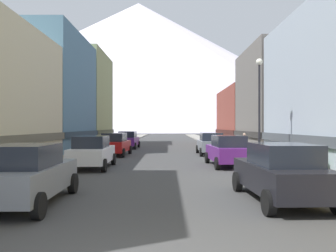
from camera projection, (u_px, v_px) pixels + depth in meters
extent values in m
cube|color=gray|center=(113.00, 145.00, 39.85)|extent=(2.50, 100.00, 0.15)
cube|color=gray|center=(219.00, 145.00, 39.80)|extent=(2.50, 100.00, 0.15)
cube|color=slate|center=(36.00, 93.00, 31.20)|extent=(8.98, 11.67, 10.66)
cube|color=#22333F|center=(36.00, 134.00, 31.20)|extent=(9.28, 11.67, 0.50)
cube|color=#8C9966|center=(70.00, 99.00, 42.69)|extent=(9.54, 10.74, 11.43)
cube|color=#3F442D|center=(70.00, 132.00, 42.68)|extent=(9.84, 10.74, 0.50)
cube|color=#66605B|center=(291.00, 100.00, 30.78)|extent=(7.82, 10.08, 9.36)
cube|color=#2D2B29|center=(291.00, 134.00, 30.77)|extent=(8.12, 10.08, 0.50)
cube|color=brown|center=(260.00, 117.00, 42.90)|extent=(8.71, 13.56, 7.03)
cube|color=#3B1B16|center=(260.00, 132.00, 42.90)|extent=(9.01, 13.56, 0.50)
cube|color=slate|center=(29.00, 179.00, 9.99)|extent=(1.94, 4.44, 0.80)
cube|color=#1E232D|center=(26.00, 156.00, 9.74)|extent=(1.65, 2.24, 0.64)
cylinder|color=black|center=(21.00, 183.00, 11.62)|extent=(0.24, 0.68, 0.68)
cylinder|color=black|center=(75.00, 183.00, 11.65)|extent=(0.24, 0.68, 0.68)
cylinder|color=black|center=(40.00, 206.00, 8.35)|extent=(0.24, 0.68, 0.68)
cube|color=silver|center=(94.00, 155.00, 18.58)|extent=(1.91, 4.43, 0.80)
cube|color=#1E232D|center=(93.00, 142.00, 18.33)|extent=(1.64, 2.23, 0.64)
cylinder|color=black|center=(84.00, 159.00, 20.22)|extent=(0.23, 0.68, 0.68)
cylinder|color=black|center=(115.00, 159.00, 20.24)|extent=(0.23, 0.68, 0.68)
cylinder|color=black|center=(69.00, 165.00, 16.92)|extent=(0.23, 0.68, 0.68)
cylinder|color=black|center=(105.00, 165.00, 16.94)|extent=(0.23, 0.68, 0.68)
cube|color=#9E1111|center=(117.00, 146.00, 26.56)|extent=(2.02, 4.47, 0.80)
cube|color=#1E232D|center=(116.00, 137.00, 26.31)|extent=(1.69, 2.26, 0.64)
cylinder|color=black|center=(110.00, 150.00, 28.25)|extent=(0.25, 0.69, 0.68)
cylinder|color=black|center=(131.00, 150.00, 28.16)|extent=(0.25, 0.69, 0.68)
cylinder|color=black|center=(100.00, 153.00, 24.95)|extent=(0.25, 0.69, 0.68)
cylinder|color=black|center=(125.00, 153.00, 24.87)|extent=(0.25, 0.69, 0.68)
cube|color=#591E72|center=(130.00, 141.00, 35.17)|extent=(1.97, 4.45, 0.80)
cube|color=#1E232D|center=(129.00, 134.00, 34.92)|extent=(1.66, 2.24, 0.64)
cylinder|color=black|center=(123.00, 144.00, 36.85)|extent=(0.24, 0.69, 0.68)
cylinder|color=black|center=(140.00, 144.00, 36.78)|extent=(0.24, 0.69, 0.68)
cylinder|color=black|center=(118.00, 146.00, 33.55)|extent=(0.24, 0.69, 0.68)
cylinder|color=black|center=(136.00, 146.00, 33.49)|extent=(0.24, 0.69, 0.68)
cube|color=black|center=(282.00, 177.00, 10.37)|extent=(2.01, 4.47, 0.80)
cube|color=#1E232D|center=(285.00, 154.00, 10.12)|extent=(1.68, 2.26, 0.64)
cylinder|color=black|center=(239.00, 182.00, 11.98)|extent=(0.25, 0.69, 0.68)
cylinder|color=black|center=(290.00, 181.00, 12.05)|extent=(0.25, 0.69, 0.68)
cylinder|color=black|center=(270.00, 203.00, 8.69)|extent=(0.25, 0.69, 0.68)
cube|color=#591E72|center=(229.00, 153.00, 19.50)|extent=(2.04, 4.48, 0.80)
cube|color=#1E232D|center=(230.00, 141.00, 19.25)|extent=(1.70, 2.27, 0.64)
cylinder|color=black|center=(209.00, 158.00, 21.11)|extent=(0.25, 0.69, 0.68)
cylinder|color=black|center=(238.00, 158.00, 21.18)|extent=(0.25, 0.69, 0.68)
cylinder|color=black|center=(219.00, 163.00, 17.81)|extent=(0.25, 0.69, 0.68)
cylinder|color=black|center=(253.00, 163.00, 17.89)|extent=(0.25, 0.69, 0.68)
cube|color=slate|center=(212.00, 146.00, 27.29)|extent=(1.85, 4.40, 0.80)
cube|color=#1E232D|center=(212.00, 137.00, 27.04)|extent=(1.60, 2.20, 0.64)
cylinder|color=black|center=(199.00, 149.00, 28.94)|extent=(0.22, 0.68, 0.68)
cylinder|color=black|center=(220.00, 149.00, 28.94)|extent=(0.22, 0.68, 0.68)
cylinder|color=black|center=(203.00, 152.00, 25.64)|extent=(0.22, 0.68, 0.68)
cylinder|color=black|center=(227.00, 152.00, 25.64)|extent=(0.22, 0.68, 0.68)
cylinder|color=#4C5156|center=(319.00, 169.00, 13.54)|extent=(0.56, 0.56, 0.90)
cylinder|color=#2D2D33|center=(319.00, 157.00, 13.54)|extent=(0.59, 0.59, 0.08)
cylinder|color=gray|center=(279.00, 158.00, 20.40)|extent=(0.49, 0.49, 0.43)
sphere|color=#2A8132|center=(279.00, 152.00, 20.40)|extent=(0.49, 0.49, 0.49)
cylinder|color=brown|center=(320.00, 171.00, 14.95)|extent=(0.50, 0.50, 0.31)
sphere|color=#2B7523|center=(320.00, 162.00, 14.95)|extent=(0.71, 0.71, 0.71)
cylinder|color=#333338|center=(246.00, 145.00, 26.04)|extent=(0.36, 0.36, 1.40)
sphere|color=tan|center=(246.00, 134.00, 26.05)|extent=(0.22, 0.22, 0.22)
cylinder|color=black|center=(261.00, 115.00, 18.46)|extent=(0.12, 0.12, 5.50)
sphere|color=white|center=(261.00, 62.00, 18.46)|extent=(0.36, 0.36, 0.36)
cone|color=silver|center=(140.00, 66.00, 264.94)|extent=(319.12, 319.12, 98.72)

